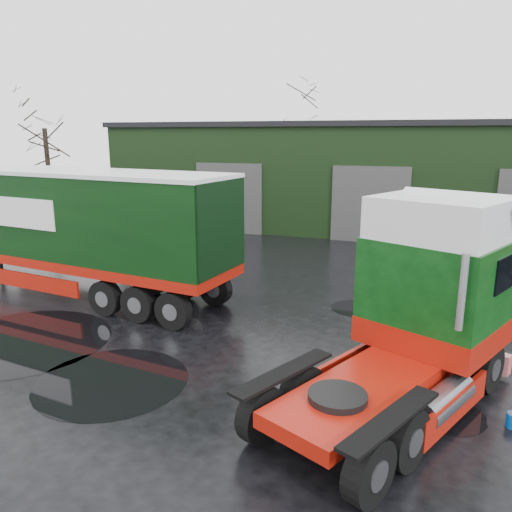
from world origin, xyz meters
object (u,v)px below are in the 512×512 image
(hero_tractor, at_px, (390,314))
(tree_back_a, at_px, (300,144))
(warehouse, at_px, (383,174))
(tree_back_b, at_px, (505,159))
(trailer_left, at_px, (52,230))
(tree_left, at_px, (47,157))

(hero_tractor, xyz_separation_m, tree_back_a, (-10.50, 33.00, 2.57))
(hero_tractor, bearing_deg, warehouse, 120.86)
(tree_back_a, bearing_deg, hero_tractor, -72.35)
(hero_tractor, distance_m, tree_back_a, 34.73)
(warehouse, xyz_separation_m, hero_tractor, (2.50, -23.00, -0.97))
(tree_back_b, bearing_deg, trailer_left, -121.97)
(hero_tractor, height_order, tree_back_a, tree_back_a)
(warehouse, xyz_separation_m, trailer_left, (-9.73, -18.41, -0.92))
(hero_tractor, relative_size, trailer_left, 0.49)
(tree_left, xyz_separation_m, tree_back_b, (27.00, 18.00, -0.50))
(trailer_left, relative_size, tree_back_b, 1.92)
(tree_back_a, bearing_deg, trailer_left, -93.49)
(warehouse, distance_m, tree_back_b, 12.82)
(warehouse, height_order, tree_back_b, tree_back_b)
(trailer_left, bearing_deg, tree_left, 48.77)
(warehouse, bearing_deg, trailer_left, -117.86)
(hero_tractor, bearing_deg, tree_back_a, 132.31)
(trailer_left, xyz_separation_m, tree_left, (-9.27, 10.41, 2.02))
(warehouse, height_order, tree_back_a, tree_back_a)
(warehouse, bearing_deg, tree_left, -157.17)
(tree_left, relative_size, tree_back_a, 0.89)
(hero_tractor, distance_m, tree_left, 26.30)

